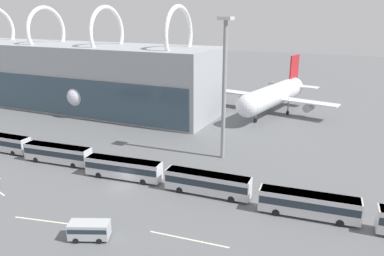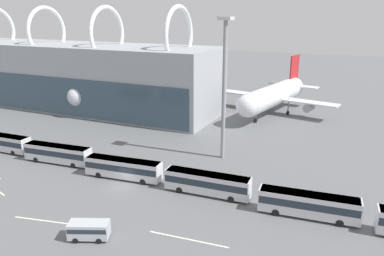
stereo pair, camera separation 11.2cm
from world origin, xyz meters
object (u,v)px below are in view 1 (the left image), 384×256
at_px(airliner_at_gate_far, 274,95).
at_px(shuttle_bus_4, 309,204).
at_px(airliner_at_gate_near, 106,85).
at_px(shuttle_bus_1, 58,153).
at_px(service_van_foreground, 89,229).
at_px(shuttle_bus_3, 207,182).
at_px(shuttle_bus_0, 1,142).
at_px(floodlight_mast, 224,78).
at_px(shuttle_bus_2, 123,167).

relative_size(airliner_at_gate_far, shuttle_bus_4, 2.68).
distance_m(airliner_at_gate_near, shuttle_bus_1, 48.03).
relative_size(airliner_at_gate_near, shuttle_bus_4, 2.83).
bearing_deg(airliner_at_gate_far, service_van_foreground, 5.37).
bearing_deg(shuttle_bus_3, shuttle_bus_1, 176.42).
xyz_separation_m(shuttle_bus_0, shuttle_bus_3, (44.12, -0.39, 0.00)).
bearing_deg(floodlight_mast, service_van_foreground, -99.75).
bearing_deg(floodlight_mast, airliner_at_gate_near, 149.53).
xyz_separation_m(service_van_foreground, floodlight_mast, (5.46, 31.81, 13.89)).
bearing_deg(floodlight_mast, shuttle_bus_0, -160.23).
bearing_deg(shuttle_bus_1, service_van_foreground, -44.37).
bearing_deg(shuttle_bus_0, service_van_foreground, -28.60).
bearing_deg(shuttle_bus_4, floodlight_mast, 133.51).
bearing_deg(floodlight_mast, airliner_at_gate_far, 87.69).
bearing_deg(shuttle_bus_0, shuttle_bus_2, -4.64).
bearing_deg(shuttle_bus_3, airliner_at_gate_far, 88.66).
relative_size(airliner_at_gate_near, airliner_at_gate_far, 1.06).
height_order(airliner_at_gate_near, airliner_at_gate_far, airliner_at_gate_near).
relative_size(shuttle_bus_2, service_van_foreground, 2.52).
bearing_deg(service_van_foreground, shuttle_bus_4, -168.22).
height_order(airliner_at_gate_far, floodlight_mast, floodlight_mast).
distance_m(shuttle_bus_1, shuttle_bus_2, 14.72).
distance_m(airliner_at_gate_far, shuttle_bus_1, 58.21).
bearing_deg(shuttle_bus_0, airliner_at_gate_near, 95.78).
distance_m(shuttle_bus_1, shuttle_bus_3, 29.41).
bearing_deg(airliner_at_gate_near, shuttle_bus_4, 44.87).
bearing_deg(airliner_at_gate_far, airliner_at_gate_near, -69.39).
relative_size(shuttle_bus_3, floodlight_mast, 0.51).
distance_m(shuttle_bus_0, shuttle_bus_2, 29.42).
xyz_separation_m(shuttle_bus_0, shuttle_bus_4, (58.82, -0.84, 0.00)).
bearing_deg(shuttle_bus_3, service_van_foreground, -120.35).
distance_m(shuttle_bus_4, service_van_foreground, 28.37).
distance_m(airliner_at_gate_near, shuttle_bus_2, 56.64).
bearing_deg(floodlight_mast, shuttle_bus_4, -41.19).
bearing_deg(shuttle_bus_4, shuttle_bus_3, 172.93).
relative_size(shuttle_bus_0, floodlight_mast, 0.51).
xyz_separation_m(shuttle_bus_3, floodlight_mast, (-3.10, 15.13, 13.23)).
bearing_deg(shuttle_bus_4, service_van_foreground, -150.40).
xyz_separation_m(shuttle_bus_0, floodlight_mast, (41.02, 14.74, 13.23)).
bearing_deg(airliner_at_gate_near, shuttle_bus_2, 28.08).
xyz_separation_m(shuttle_bus_1, service_van_foreground, (20.85, -16.89, -0.66)).
bearing_deg(floodlight_mast, shuttle_bus_3, -78.42).
distance_m(shuttle_bus_0, shuttle_bus_1, 14.71).
bearing_deg(airliner_at_gate_near, service_van_foreground, 23.71).
bearing_deg(airliner_at_gate_near, shuttle_bus_1, 14.91).
bearing_deg(shuttle_bus_3, shuttle_bus_0, 176.32).
xyz_separation_m(airliner_at_gate_near, floodlight_mast, (47.58, -28.00, 9.70)).
relative_size(airliner_at_gate_far, floodlight_mast, 1.38).
bearing_deg(service_van_foreground, shuttle_bus_1, -62.11).
bearing_deg(airliner_at_gate_near, shuttle_bus_3, 38.15).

